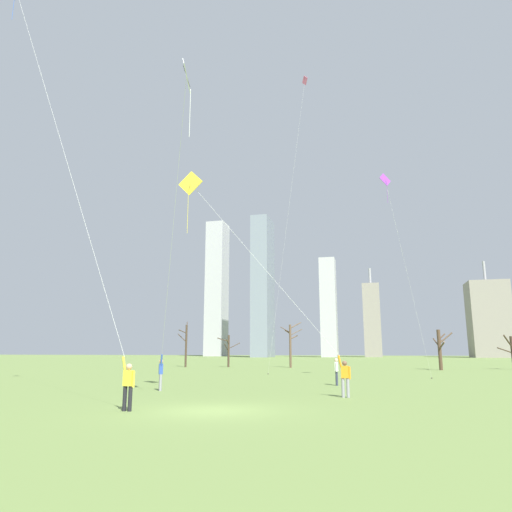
{
  "coord_description": "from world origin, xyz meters",
  "views": [
    {
      "loc": [
        5.7,
        -16.23,
        2.07
      ],
      "look_at": [
        0.0,
        6.0,
        6.74
      ],
      "focal_mm": 32.71,
      "sensor_mm": 36.0,
      "label": 1
    }
  ],
  "objects_px": {
    "kite_flyer_midfield_right_white": "(166,313)",
    "bare_tree_left_of_center": "(291,343)",
    "kite_flyer_foreground_left_yellow": "(299,319)",
    "bystander_watching_nearby": "(336,370)",
    "bare_tree_center": "(228,350)",
    "distant_kite_drifting_left_pink": "(300,118)",
    "kite_flyer_midfield_left_blue": "(108,313)",
    "bare_tree_rightmost": "(186,344)",
    "distant_kite_low_near_trees_purple": "(389,196)",
    "bare_tree_leftmost": "(512,350)",
    "bare_tree_far_right_edge": "(440,348)"
  },
  "relations": [
    {
      "from": "kite_flyer_midfield_right_white",
      "to": "distant_kite_drifting_left_pink",
      "type": "bearing_deg",
      "value": 77.11
    },
    {
      "from": "distant_kite_low_near_trees_purple",
      "to": "distant_kite_drifting_left_pink",
      "type": "bearing_deg",
      "value": 147.18
    },
    {
      "from": "bare_tree_rightmost",
      "to": "bare_tree_far_right_edge",
      "type": "bearing_deg",
      "value": -3.75
    },
    {
      "from": "kite_flyer_midfield_left_blue",
      "to": "bystander_watching_nearby",
      "type": "relative_size",
      "value": 13.39
    },
    {
      "from": "kite_flyer_midfield_right_white",
      "to": "bare_tree_center",
      "type": "bearing_deg",
      "value": 102.98
    },
    {
      "from": "kite_flyer_midfield_right_white",
      "to": "distant_kite_drifting_left_pink",
      "type": "xyz_separation_m",
      "value": [
        4.21,
        18.42,
        19.57
      ]
    },
    {
      "from": "bare_tree_left_of_center",
      "to": "bare_tree_rightmost",
      "type": "distance_m",
      "value": 13.66
    },
    {
      "from": "bystander_watching_nearby",
      "to": "bare_tree_far_right_edge",
      "type": "xyz_separation_m",
      "value": [
        9.16,
        25.91,
        1.49
      ]
    },
    {
      "from": "bare_tree_leftmost",
      "to": "bare_tree_center",
      "type": "xyz_separation_m",
      "value": [
        -33.48,
        -0.24,
        0.09
      ]
    },
    {
      "from": "kite_flyer_foreground_left_yellow",
      "to": "bare_tree_far_right_edge",
      "type": "bearing_deg",
      "value": 73.05
    },
    {
      "from": "bare_tree_far_right_edge",
      "to": "kite_flyer_foreground_left_yellow",
      "type": "bearing_deg",
      "value": -106.95
    },
    {
      "from": "distant_kite_drifting_left_pink",
      "to": "bare_tree_left_of_center",
      "type": "bearing_deg",
      "value": 103.74
    },
    {
      "from": "kite_flyer_midfield_left_blue",
      "to": "distant_kite_low_near_trees_purple",
      "type": "bearing_deg",
      "value": 60.21
    },
    {
      "from": "bare_tree_leftmost",
      "to": "bare_tree_rightmost",
      "type": "xyz_separation_m",
      "value": [
        -38.87,
        -1.64,
        0.83
      ]
    },
    {
      "from": "bare_tree_center",
      "to": "bare_tree_left_of_center",
      "type": "bearing_deg",
      "value": -0.46
    },
    {
      "from": "bare_tree_leftmost",
      "to": "bare_tree_left_of_center",
      "type": "bearing_deg",
      "value": -179.31
    },
    {
      "from": "kite_flyer_midfield_left_blue",
      "to": "bare_tree_rightmost",
      "type": "relative_size",
      "value": 3.68
    },
    {
      "from": "bare_tree_rightmost",
      "to": "bare_tree_center",
      "type": "bearing_deg",
      "value": 14.54
    },
    {
      "from": "bare_tree_leftmost",
      "to": "bare_tree_rightmost",
      "type": "relative_size",
      "value": 0.65
    },
    {
      "from": "bare_tree_far_right_edge",
      "to": "kite_flyer_midfield_left_blue",
      "type": "bearing_deg",
      "value": -112.46
    },
    {
      "from": "bare_tree_center",
      "to": "bare_tree_leftmost",
      "type": "bearing_deg",
      "value": 0.41
    },
    {
      "from": "kite_flyer_foreground_left_yellow",
      "to": "distant_kite_drifting_left_pink",
      "type": "relative_size",
      "value": 0.42
    },
    {
      "from": "bystander_watching_nearby",
      "to": "distant_kite_drifting_left_pink",
      "type": "relative_size",
      "value": 0.06
    },
    {
      "from": "bare_tree_far_right_edge",
      "to": "bare_tree_rightmost",
      "type": "relative_size",
      "value": 0.74
    },
    {
      "from": "distant_kite_drifting_left_pink",
      "to": "distant_kite_low_near_trees_purple",
      "type": "height_order",
      "value": "distant_kite_drifting_left_pink"
    },
    {
      "from": "kite_flyer_foreground_left_yellow",
      "to": "bystander_watching_nearby",
      "type": "xyz_separation_m",
      "value": [
        1.03,
        7.52,
        -2.63
      ]
    },
    {
      "from": "kite_flyer_foreground_left_yellow",
      "to": "bare_tree_far_right_edge",
      "type": "distance_m",
      "value": 34.97
    },
    {
      "from": "bystander_watching_nearby",
      "to": "bare_tree_left_of_center",
      "type": "bearing_deg",
      "value": 105.42
    },
    {
      "from": "kite_flyer_midfield_left_blue",
      "to": "bystander_watching_nearby",
      "type": "distance_m",
      "value": 15.86
    },
    {
      "from": "bare_tree_far_right_edge",
      "to": "bare_tree_center",
      "type": "xyz_separation_m",
      "value": [
        -25.44,
        3.42,
        -0.2
      ]
    },
    {
      "from": "kite_flyer_midfield_right_white",
      "to": "bare_tree_rightmost",
      "type": "xyz_separation_m",
      "value": [
        -13.99,
        35.92,
        -0.96
      ]
    },
    {
      "from": "bystander_watching_nearby",
      "to": "bare_tree_leftmost",
      "type": "bearing_deg",
      "value": 59.81
    },
    {
      "from": "bare_tree_left_of_center",
      "to": "kite_flyer_midfield_right_white",
      "type": "bearing_deg",
      "value": -89.4
    },
    {
      "from": "bare_tree_left_of_center",
      "to": "bare_tree_leftmost",
      "type": "xyz_separation_m",
      "value": [
        25.27,
        0.31,
        -0.93
      ]
    },
    {
      "from": "kite_flyer_midfield_right_white",
      "to": "bare_tree_center",
      "type": "distance_m",
      "value": 38.33
    },
    {
      "from": "bare_tree_rightmost",
      "to": "kite_flyer_midfield_left_blue",
      "type": "bearing_deg",
      "value": -71.0
    },
    {
      "from": "kite_flyer_midfield_right_white",
      "to": "kite_flyer_foreground_left_yellow",
      "type": "height_order",
      "value": "kite_flyer_midfield_right_white"
    },
    {
      "from": "bare_tree_leftmost",
      "to": "bare_tree_far_right_edge",
      "type": "bearing_deg",
      "value": -155.56
    },
    {
      "from": "bystander_watching_nearby",
      "to": "bare_tree_far_right_edge",
      "type": "bearing_deg",
      "value": 70.54
    },
    {
      "from": "bystander_watching_nearby",
      "to": "bare_tree_leftmost",
      "type": "distance_m",
      "value": 34.23
    },
    {
      "from": "kite_flyer_foreground_left_yellow",
      "to": "bare_tree_center",
      "type": "bearing_deg",
      "value": 112.48
    },
    {
      "from": "kite_flyer_midfield_left_blue",
      "to": "distant_kite_low_near_trees_purple",
      "type": "distance_m",
      "value": 24.7
    },
    {
      "from": "kite_flyer_midfield_left_blue",
      "to": "bare_tree_rightmost",
      "type": "bearing_deg",
      "value": 109.0
    },
    {
      "from": "kite_flyer_midfield_right_white",
      "to": "bare_tree_left_of_center",
      "type": "relative_size",
      "value": 2.44
    },
    {
      "from": "bare_tree_left_of_center",
      "to": "bare_tree_center",
      "type": "distance_m",
      "value": 8.26
    },
    {
      "from": "kite_flyer_midfield_right_white",
      "to": "bare_tree_left_of_center",
      "type": "height_order",
      "value": "kite_flyer_midfield_right_white"
    },
    {
      "from": "kite_flyer_midfield_right_white",
      "to": "bare_tree_center",
      "type": "xyz_separation_m",
      "value": [
        -8.6,
        37.31,
        -1.7
      ]
    },
    {
      "from": "kite_flyer_midfield_left_blue",
      "to": "kite_flyer_foreground_left_yellow",
      "type": "relative_size",
      "value": 1.88
    },
    {
      "from": "bystander_watching_nearby",
      "to": "distant_kite_drifting_left_pink",
      "type": "distance_m",
      "value": 25.1
    },
    {
      "from": "bare_tree_center",
      "to": "bare_tree_rightmost",
      "type": "bearing_deg",
      "value": -165.46
    }
  ]
}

